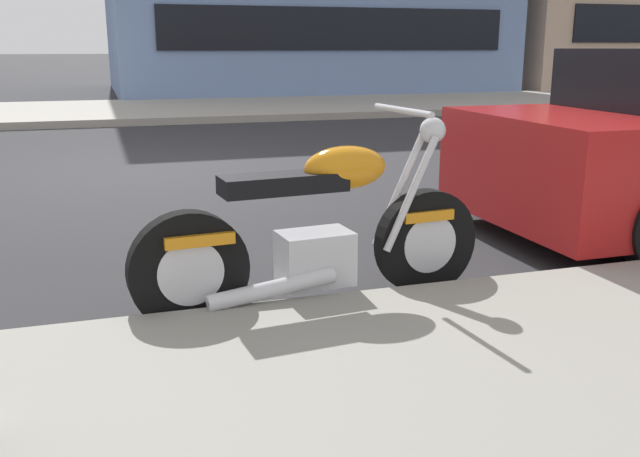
{
  "coord_description": "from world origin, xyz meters",
  "views": [
    {
      "loc": [
        -0.69,
        -8.49,
        1.44
      ],
      "look_at": [
        0.42,
        -5.01,
        0.49
      ],
      "focal_mm": 39.51,
      "sensor_mm": 36.0,
      "label": 1
    }
  ],
  "objects": [
    {
      "name": "ground_plane",
      "position": [
        0.0,
        0.0,
        0.0
      ],
      "size": [
        260.0,
        260.0,
        0.0
      ],
      "primitive_type": "plane",
      "color": "#28282B"
    },
    {
      "name": "sidewalk_far_curb",
      "position": [
        12.0,
        7.48,
        0.07
      ],
      "size": [
        120.0,
        5.0,
        0.14
      ],
      "primitive_type": "cube",
      "color": "gray",
      "rests_on": "ground"
    },
    {
      "name": "parked_motorcycle",
      "position": [
        0.44,
        -4.92,
        0.43
      ],
      "size": [
        2.05,
        0.62,
        1.11
      ],
      "rotation": [
        0.0,
        0.0,
        0.09
      ],
      "color": "black",
      "rests_on": "ground"
    },
    {
      "name": "parking_stall_stripe",
      "position": [
        0.0,
        -4.38,
        0.0
      ],
      "size": [
        0.12,
        2.2,
        0.01
      ],
      "primitive_type": "cube",
      "color": "silver",
      "rests_on": "ground"
    }
  ]
}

